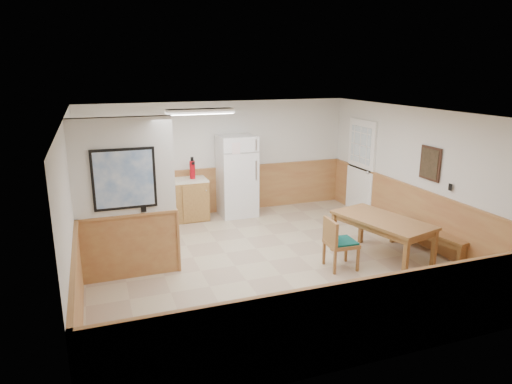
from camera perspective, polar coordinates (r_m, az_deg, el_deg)
name	(u,v)px	position (r m, az deg, el deg)	size (l,w,h in m)	color
ground	(268,261)	(7.88, 1.49, -8.60)	(6.00, 6.00, 0.00)	tan
ceiling	(269,113)	(7.25, 1.63, 9.81)	(6.00, 6.00, 0.02)	white
back_wall	(219,158)	(10.25, -4.59, 4.27)	(6.00, 0.02, 2.50)	silver
right_wall	(419,176)	(8.98, 19.69, 1.88)	(0.02, 6.00, 2.50)	silver
left_wall	(72,209)	(6.99, -22.01, -1.95)	(0.02, 6.00, 2.50)	silver
wainscot_back	(220,190)	(10.39, -4.48, 0.19)	(6.00, 0.04, 1.00)	#B18647
wainscot_right	(414,215)	(9.16, 19.18, -2.70)	(0.04, 6.00, 1.00)	#B18647
wainscot_left	(79,257)	(7.23, -21.26, -7.63)	(0.04, 6.00, 1.00)	#B18647
partition_wall	(126,201)	(7.18, -15.99, -1.12)	(1.50, 0.20, 2.50)	silver
kitchen_counter	(169,201)	(9.88, -10.77, -1.06)	(2.20, 0.61, 1.00)	#A27B39
exterior_door	(360,167)	(10.49, 12.92, 3.09)	(0.07, 1.02, 2.15)	white
kitchen_window	(121,150)	(9.84, -16.51, 5.02)	(0.80, 0.04, 1.00)	white
wall_painting	(430,163)	(8.67, 20.94, 3.35)	(0.04, 0.50, 0.60)	#331E14
fluorescent_fixture	(200,111)	(8.25, -7.01, 9.98)	(1.20, 0.30, 0.09)	white
refrigerator	(237,176)	(10.05, -2.38, 2.02)	(0.79, 0.72, 1.79)	white
dining_table	(382,224)	(7.96, 15.52, -3.86)	(1.24, 1.83, 0.75)	#9B6139
dining_bench	(429,235)	(8.62, 20.82, -5.07)	(0.63, 1.56, 0.45)	#9B6139
dining_chair	(336,240)	(7.53, 10.01, -5.92)	(0.67, 0.49, 0.85)	#9B6139
fire_extinguisher	(192,169)	(9.82, -7.96, 2.85)	(0.14, 0.14, 0.47)	#A90914
soap_bottle	(120,180)	(9.62, -16.59, 1.42)	(0.06, 0.06, 0.19)	#198C36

